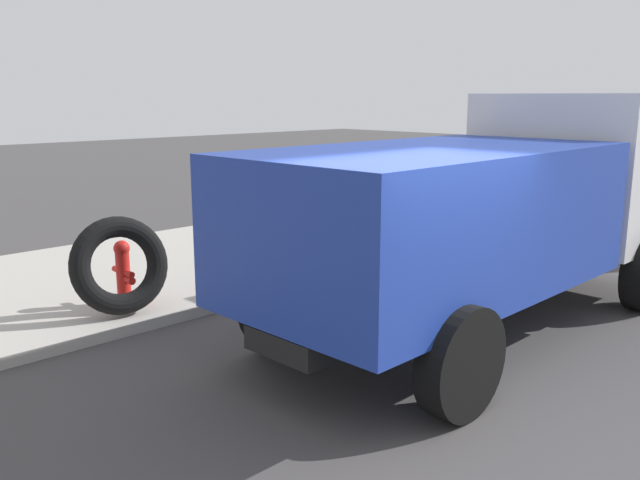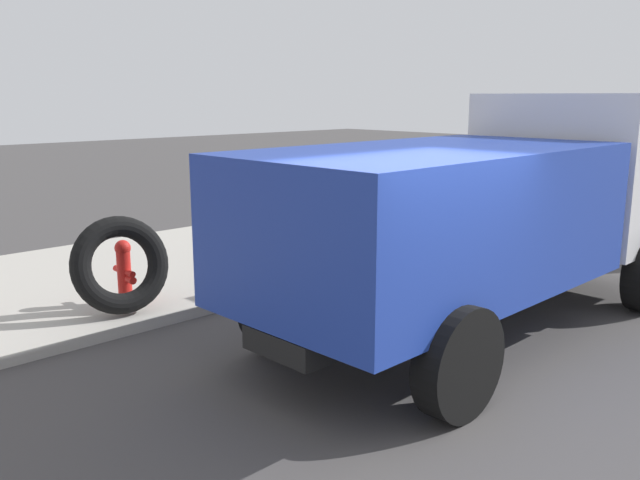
# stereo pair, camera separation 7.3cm
# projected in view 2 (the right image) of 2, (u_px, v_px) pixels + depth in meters

# --- Properties ---
(ground_plane) EXTENTS (80.00, 80.00, 0.00)m
(ground_plane) POSITION_uv_depth(u_px,v_px,m) (446.00, 412.00, 6.40)
(ground_plane) COLOR #423F3F
(sidewalk_curb) EXTENTS (36.00, 5.00, 0.15)m
(sidewalk_curb) POSITION_uv_depth(u_px,v_px,m) (122.00, 275.00, 10.99)
(sidewalk_curb) COLOR #ADA89E
(sidewalk_curb) RESTS_ON ground
(fire_hydrant) EXTENTS (0.22, 0.50, 0.89)m
(fire_hydrant) POSITION_uv_depth(u_px,v_px,m) (124.00, 270.00, 9.18)
(fire_hydrant) COLOR red
(fire_hydrant) RESTS_ON sidewalk_curb
(loose_tire) EXTENTS (1.37, 0.78, 1.32)m
(loose_tire) POSITION_uv_depth(u_px,v_px,m) (120.00, 265.00, 8.70)
(loose_tire) COLOR black
(loose_tire) RESTS_ON sidewalk_curb
(dump_truck_blue) EXTENTS (7.04, 2.89, 3.00)m
(dump_truck_blue) POSITION_uv_depth(u_px,v_px,m) (491.00, 204.00, 8.53)
(dump_truck_blue) COLOR #1E3899
(dump_truck_blue) RESTS_ON ground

